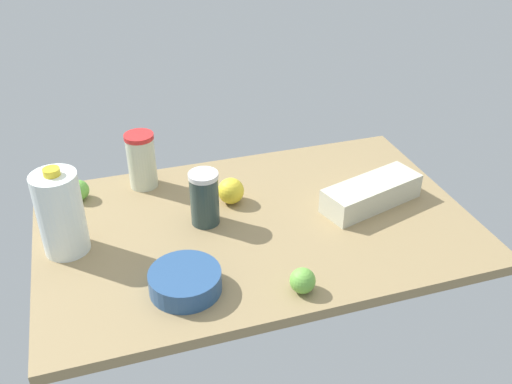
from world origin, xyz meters
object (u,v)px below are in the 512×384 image
milk_jug (61,213)px  lime_near_front (79,190)px  shaker_bottle (204,198)px  lemon_beside_bowl (231,191)px  tumbler_cup (142,160)px  egg_carton (371,193)px  lime_far_back (303,281)px  mixing_bowl (185,281)px

milk_jug → lime_near_front: milk_jug is taller
shaker_bottle → lemon_beside_bowl: bearing=-141.0°
shaker_bottle → lime_near_front: size_ratio=2.55×
tumbler_cup → egg_carton: bearing=153.7°
milk_jug → tumbler_cup: bearing=-132.0°
shaker_bottle → lime_near_front: bearing=-34.5°
shaker_bottle → milk_jug: (37.36, 1.25, 3.46)cm
milk_jug → lime_far_back: 63.08cm
tumbler_cup → lime_near_front: (19.49, 2.29, -5.70)cm
lemon_beside_bowl → lime_near_front: bearing=-19.4°
tumbler_cup → egg_carton: (-62.01, 30.70, -5.12)cm
lime_near_front → lemon_beside_bowl: bearing=160.6°
milk_jug → lime_near_front: (-4.23, -24.05, -8.29)cm
milk_jug → mixing_bowl: milk_jug is taller
mixing_bowl → milk_jug: bearing=-43.3°
lemon_beside_bowl → lime_far_back: bearing=97.8°
tumbler_cup → egg_carton: 69.38cm
milk_jug → mixing_bowl: (-26.34, 24.84, -8.74)cm
tumbler_cup → milk_jug: (23.72, 26.34, 2.60)cm
lemon_beside_bowl → mixing_bowl: bearing=58.7°
tumbler_cup → lemon_beside_bowl: size_ratio=2.26×
egg_carton → mixing_bowl: bearing=2.8°
egg_carton → lime_near_front: 86.31cm
milk_jug → mixing_bowl: size_ratio=1.40×
shaker_bottle → lime_near_front: shaker_bottle is taller
tumbler_cup → lime_far_back: 66.80cm
milk_jug → lime_near_front: bearing=-100.0°
milk_jug → mixing_bowl: bearing=136.7°
lime_far_back → tumbler_cup: bearing=-64.1°
egg_carton → shaker_bottle: (48.37, -5.61, 4.26)cm
mixing_bowl → lime_near_front: lime_near_front is taller
shaker_bottle → lime_far_back: shaker_bottle is taller
lemon_beside_bowl → egg_carton: bearing=161.0°
shaker_bottle → lime_far_back: size_ratio=2.53×
egg_carton → lemon_beside_bowl: size_ratio=3.95×
tumbler_cup → egg_carton: tumbler_cup is taller
egg_carton → milk_jug: (85.73, -4.36, 7.72)cm
shaker_bottle → lemon_beside_bowl: shaker_bottle is taller
shaker_bottle → lime_far_back: bearing=113.9°
tumbler_cup → mixing_bowl: bearing=92.9°
tumbler_cup → lime_far_back: size_ratio=2.81×
mixing_bowl → lemon_beside_bowl: (-20.57, -33.83, 1.22)cm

